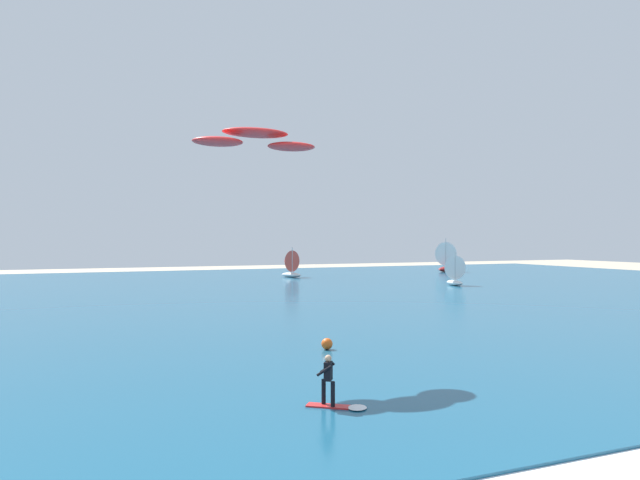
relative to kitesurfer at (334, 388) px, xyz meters
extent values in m
cube|color=navy|center=(0.65, 38.71, -0.65)|extent=(160.00, 90.00, 0.10)
cube|color=red|center=(-0.15, 0.12, -0.58)|extent=(1.38, 1.19, 0.05)
cylinder|color=black|center=(-0.08, -0.09, -0.15)|extent=(0.14, 0.14, 0.80)
cylinder|color=black|center=(-0.22, 0.32, -0.15)|extent=(0.14, 0.14, 0.80)
cube|color=black|center=(-0.15, 0.12, 0.55)|extent=(0.39, 0.42, 0.60)
sphere|color=tan|center=(-0.15, 0.12, 0.96)|extent=(0.22, 0.22, 0.22)
cylinder|color=black|center=(-0.35, -0.01, 0.60)|extent=(0.46, 0.37, 0.39)
cylinder|color=black|center=(-0.08, 0.34, 0.60)|extent=(0.46, 0.37, 0.39)
ellipsoid|color=white|center=(0.61, -0.46, -0.56)|extent=(0.90, 0.92, 0.08)
ellipsoid|color=red|center=(-0.46, 7.11, 9.33)|extent=(2.95, 1.81, 0.34)
ellipsoid|color=red|center=(-2.11, 7.07, 8.84)|extent=(2.17, 1.80, 0.34)
ellipsoid|color=red|center=(1.18, 7.15, 8.84)|extent=(2.17, 1.80, 0.34)
ellipsoid|color=white|center=(20.72, 60.04, -0.27)|extent=(2.61, 3.70, 0.66)
cylinder|color=silver|center=(20.79, 59.89, 1.82)|extent=(0.11, 0.11, 3.52)
cone|color=#D84C3F|center=(20.46, 60.58, 1.64)|extent=(3.33, 2.66, 2.96)
ellipsoid|color=white|center=(33.06, 39.39, -0.30)|extent=(1.55, 3.34, 0.60)
cylinder|color=silver|center=(33.04, 39.24, 1.61)|extent=(0.10, 0.10, 3.22)
cone|color=white|center=(33.14, 39.94, 1.45)|extent=(2.88, 1.78, 2.70)
ellipsoid|color=maroon|center=(48.56, 63.11, -0.18)|extent=(4.71, 3.55, 0.85)
cylinder|color=silver|center=(48.37, 63.01, 2.51)|extent=(0.14, 0.14, 4.52)
cone|color=white|center=(49.24, 63.49, 2.28)|extent=(3.57, 4.28, 3.80)
sphere|color=#E55919|center=(3.76, 9.12, -0.33)|extent=(0.55, 0.55, 0.55)
camera|label=1|loc=(-7.87, -17.36, 4.82)|focal=33.41mm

